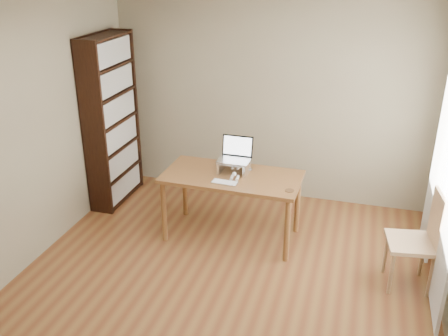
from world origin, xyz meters
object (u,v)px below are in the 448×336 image
at_px(desk, 232,183).
at_px(cat, 238,166).
at_px(laptop, 235,154).
at_px(bookshelf, 112,121).
at_px(keyboard, 225,183).
at_px(chair, 421,238).

relative_size(desk, cat, 3.12).
bearing_deg(laptop, bookshelf, 168.82).
bearing_deg(cat, keyboard, -106.46).
relative_size(laptop, chair, 0.36).
relative_size(desk, chair, 1.53).
distance_m(cat, chair, 1.98).
relative_size(bookshelf, chair, 2.15).
bearing_deg(chair, desk, 160.23).
distance_m(bookshelf, laptop, 1.72).
bearing_deg(desk, laptop, 91.08).
height_order(desk, laptop, laptop).
height_order(bookshelf, keyboard, bookshelf).
xyz_separation_m(cat, chair, (1.89, -0.51, -0.29)).
height_order(bookshelf, cat, bookshelf).
bearing_deg(laptop, cat, -38.25).
bearing_deg(laptop, keyboard, -91.73).
relative_size(keyboard, chair, 0.29).
xyz_separation_m(laptop, keyboard, (-0.02, -0.36, -0.18)).
relative_size(keyboard, cat, 0.58).
height_order(cat, chair, chair).
bearing_deg(bookshelf, desk, -16.76).
bearing_deg(chair, cat, 156.84).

